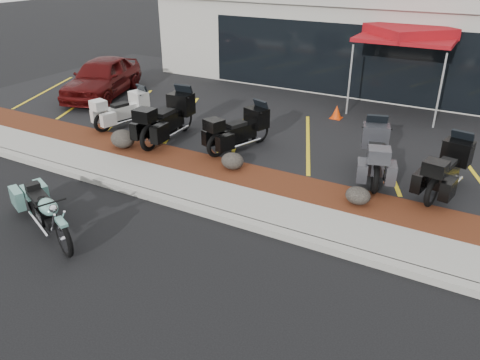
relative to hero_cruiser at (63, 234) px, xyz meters
The scene contains 18 objects.
ground 2.54m from the hero_cruiser, 41.00° to the left, with size 90.00×90.00×0.00m, color black.
curb 3.19m from the hero_cruiser, 53.41° to the left, with size 24.00×0.25×0.15m, color gray.
sidewalk 3.77m from the hero_cruiser, 59.81° to the left, with size 24.00×1.20×0.15m, color gray.
mulch_bed 4.84m from the hero_cruiser, 67.00° to the left, with size 24.00×1.20×0.16m, color #3A1B0D.
upper_lot 10.02m from the hero_cruiser, 79.16° to the left, with size 26.00×9.60×0.15m, color black.
dealership_building 16.29m from the hero_cruiser, 83.33° to the left, with size 18.00×8.16×4.00m.
boulder_left 4.96m from the hero_cruiser, 119.71° to the left, with size 0.71×0.59×0.50m, color black.
boulder_mid 4.66m from the hero_cruiser, 78.68° to the left, with size 0.59×0.49×0.42m, color black.
boulder_right 6.02m from the hero_cruiser, 45.82° to the left, with size 0.54×0.45×0.39m, color black.
hero_cruiser is the anchor object (origin of this frame).
touring_white 7.28m from the hero_cruiser, 118.43° to the left, with size 2.03×0.77×1.18m, color silver, non-canonical shape.
touring_black_front 6.54m from the hero_cruiser, 105.65° to the left, with size 2.47×0.94×1.43m, color black, non-canonical shape.
touring_black_mid 6.56m from the hero_cruiser, 84.02° to the left, with size 2.16×0.83×1.26m, color black, non-canonical shape.
touring_grey 7.67m from the hero_cruiser, 59.48° to the left, with size 2.28×0.87×1.32m, color #313237, non-canonical shape.
touring_black_rear 8.79m from the hero_cruiser, 48.17° to the left, with size 2.19×0.83×1.27m, color black, non-canonical shape.
parked_car 10.32m from the hero_cruiser, 130.01° to the left, with size 1.70×4.22×1.44m, color #460A0A.
traffic_cone 9.86m from the hero_cruiser, 78.90° to the left, with size 0.34×0.34×0.43m, color red.
popup_canopy 12.37m from the hero_cruiser, 73.59° to the left, with size 3.36×3.36×2.78m.
Camera 1 is at (4.43, -6.34, 5.10)m, focal length 35.00 mm.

